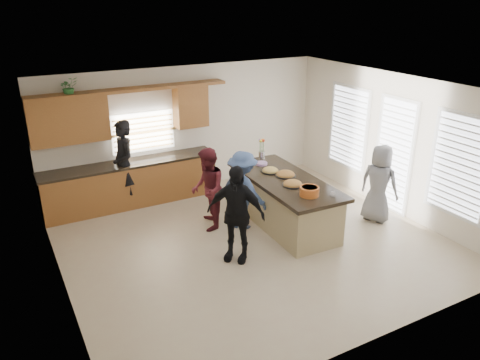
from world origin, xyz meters
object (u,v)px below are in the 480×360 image
salad_bowl (309,191)px  woman_left_front (236,214)px  woman_left_back (124,165)px  island (284,202)px  woman_left_mid (208,189)px  woman_right_back (243,191)px  woman_right_front (379,184)px

salad_bowl → woman_left_front: (-1.36, 0.17, -0.20)m
woman_left_back → woman_left_front: (1.03, -2.94, -0.10)m
island → woman_left_front: size_ratio=1.63×
island → salad_bowl: (-0.08, -0.87, 0.59)m
island → woman_left_mid: bearing=159.6°
salad_bowl → woman_right_back: bearing=122.3°
woman_left_back → woman_right_front: woman_left_back is taller
woman_left_mid → woman_right_back: 0.66m
woman_left_mid → woman_left_front: (-0.08, -1.26, 0.05)m
woman_left_back → woman_left_mid: bearing=28.4°
woman_right_back → salad_bowl: bearing=-174.3°
island → woman_left_front: woman_left_front is taller
woman_left_back → woman_left_mid: woman_left_back is taller
woman_left_mid → woman_left_front: size_ratio=0.94×
woman_left_back → woman_left_mid: 2.01m
island → woman_right_back: (-0.78, 0.25, 0.32)m
woman_left_mid → woman_right_back: woman_left_mid is taller
woman_left_mid → woman_right_front: (3.07, -1.30, -0.01)m
salad_bowl → woman_left_back: woman_left_back is taller
island → salad_bowl: bearing=-92.9°
salad_bowl → woman_left_back: 3.92m
woman_right_front → salad_bowl: bearing=72.9°
salad_bowl → woman_left_back: bearing=127.6°
island → woman_left_back: (-2.47, 2.24, 0.49)m
salad_bowl → woman_right_front: woman_right_front is taller
woman_left_front → woman_right_back: 1.15m
island → salad_bowl: 1.05m
woman_left_front → woman_right_back: (0.65, 0.95, -0.07)m
salad_bowl → island: bearing=85.1°
island → woman_left_mid: size_ratio=1.72×
salad_bowl → woman_right_back: woman_right_back is taller
woman_right_front → woman_left_back: bearing=33.2°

